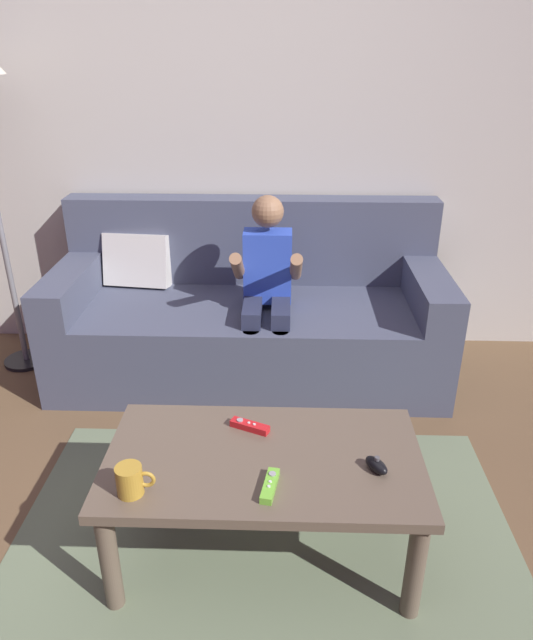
# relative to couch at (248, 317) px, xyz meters

# --- Properties ---
(ground_plane) EXTENTS (10.24, 10.24, 0.00)m
(ground_plane) POSITION_rel_couch_xyz_m (-0.21, -1.52, -0.31)
(ground_plane) COLOR brown
(wall_back) EXTENTS (5.12, 0.05, 2.50)m
(wall_back) POSITION_rel_couch_xyz_m (-0.21, 0.39, 0.94)
(wall_back) COLOR beige
(wall_back) RESTS_ON ground
(couch) EXTENTS (2.00, 0.80, 0.89)m
(couch) POSITION_rel_couch_xyz_m (0.00, 0.00, 0.00)
(couch) COLOR #474C60
(couch) RESTS_ON ground
(person_seated_on_couch) EXTENTS (0.33, 0.41, 0.98)m
(person_seated_on_couch) POSITION_rel_couch_xyz_m (0.11, -0.19, 0.26)
(person_seated_on_couch) COLOR #282D47
(person_seated_on_couch) RESTS_ON ground
(coffee_table) EXTENTS (1.03, 0.57, 0.41)m
(coffee_table) POSITION_rel_couch_xyz_m (0.13, -1.29, 0.05)
(coffee_table) COLOR brown
(coffee_table) RESTS_ON ground
(area_rug) EXTENTS (1.82, 1.38, 0.01)m
(area_rug) POSITION_rel_couch_xyz_m (0.13, -1.29, -0.30)
(area_rug) COLOR #6B7A5B
(area_rug) RESTS_ON ground
(game_remote_red_near_edge) EXTENTS (0.14, 0.09, 0.03)m
(game_remote_red_near_edge) POSITION_rel_couch_xyz_m (0.08, -1.15, 0.12)
(game_remote_red_near_edge) COLOR red
(game_remote_red_near_edge) RESTS_ON coffee_table
(nunchuk_black) EXTENTS (0.09, 0.10, 0.05)m
(nunchuk_black) POSITION_rel_couch_xyz_m (0.49, -1.35, 0.13)
(nunchuk_black) COLOR black
(nunchuk_black) RESTS_ON coffee_table
(game_remote_lime_far_corner) EXTENTS (0.06, 0.14, 0.03)m
(game_remote_lime_far_corner) POSITION_rel_couch_xyz_m (0.16, -1.45, 0.12)
(game_remote_lime_far_corner) COLOR #72C638
(game_remote_lime_far_corner) RESTS_ON coffee_table
(coffee_mug) EXTENTS (0.12, 0.08, 0.10)m
(coffee_mug) POSITION_rel_couch_xyz_m (-0.25, -1.48, 0.16)
(coffee_mug) COLOR #B78C2D
(coffee_mug) RESTS_ON coffee_table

